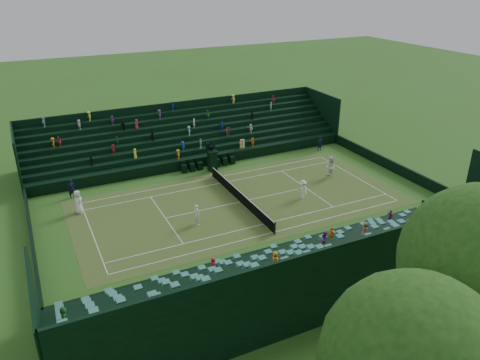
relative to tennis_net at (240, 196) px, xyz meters
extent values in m
plane|color=#36641F|center=(0.00, 0.00, -0.53)|extent=(160.00, 160.00, 0.00)
cube|color=#327326|center=(0.00, 0.00, -0.52)|extent=(12.97, 26.77, 0.01)
cube|color=black|center=(0.00, 15.88, -0.03)|extent=(17.17, 0.20, 1.00)
cube|color=black|center=(0.00, -15.88, -0.03)|extent=(17.17, 0.20, 1.00)
cube|color=black|center=(8.48, 0.00, -0.03)|extent=(0.20, 31.77, 1.00)
cube|color=black|center=(-8.48, 0.00, -0.03)|extent=(0.20, 31.77, 1.00)
cube|color=black|center=(8.98, 0.00, -0.03)|extent=(0.80, 32.00, 1.00)
cube|color=black|center=(9.79, 0.00, 0.20)|extent=(0.80, 32.00, 1.45)
cube|color=black|center=(10.58, 0.00, 0.42)|extent=(0.80, 32.00, 1.90)
cube|color=black|center=(11.38, 0.00, 0.65)|extent=(0.80, 32.00, 2.35)
cube|color=black|center=(12.18, 0.00, 0.87)|extent=(0.80, 32.00, 2.80)
cube|color=black|center=(12.98, 0.00, 1.10)|extent=(0.80, 32.00, 3.25)
cube|color=black|center=(13.79, 0.00, 1.32)|extent=(0.80, 32.00, 3.70)
cube|color=black|center=(14.59, 0.00, 1.55)|extent=(0.80, 32.00, 4.15)
cube|color=black|center=(15.08, 0.00, 1.92)|extent=(0.20, 32.00, 4.90)
cube|color=black|center=(-8.98, 0.00, -0.03)|extent=(0.80, 32.00, 1.00)
cube|color=black|center=(-9.79, 0.00, 0.20)|extent=(0.80, 32.00, 1.45)
cube|color=black|center=(-10.58, 0.00, 0.42)|extent=(0.80, 32.00, 1.90)
cube|color=black|center=(-11.38, 0.00, 0.65)|extent=(0.80, 32.00, 2.35)
cube|color=black|center=(-12.18, 0.00, 0.87)|extent=(0.80, 32.00, 2.80)
cube|color=black|center=(-12.98, 0.00, 1.10)|extent=(0.80, 32.00, 3.25)
cube|color=black|center=(-13.79, 0.00, 1.32)|extent=(0.80, 32.00, 3.70)
cube|color=black|center=(-14.59, 0.00, 1.55)|extent=(0.80, 32.00, 4.15)
cube|color=black|center=(-15.08, 0.00, 1.92)|extent=(0.20, 32.00, 4.90)
cylinder|color=black|center=(-5.79, 0.00, 0.00)|extent=(0.10, 0.10, 1.06)
cylinder|color=black|center=(5.79, 0.00, 0.00)|extent=(0.10, 0.10, 1.06)
cube|color=black|center=(0.00, 0.00, -0.07)|extent=(11.57, 0.02, 0.86)
cube|color=white|center=(0.00, 0.00, 0.40)|extent=(11.57, 0.04, 0.07)
cylinder|color=black|center=(21.26, 0.43, 1.30)|extent=(0.50, 0.50, 3.66)
cube|color=black|center=(-7.15, 0.53, 0.43)|extent=(0.74, 0.74, 1.91)
cube|color=black|center=(-7.15, 0.53, 1.44)|extent=(0.96, 0.96, 0.11)
cube|color=black|center=(-7.52, 0.53, 1.81)|extent=(0.08, 0.96, 0.74)
imported|color=black|center=(-7.15, 0.53, 1.98)|extent=(0.43, 0.52, 0.99)
cube|color=black|center=(-7.88, -2.06, -0.14)|extent=(0.49, 0.49, 0.78)
cube|color=black|center=(-8.13, -2.06, 0.35)|extent=(0.06, 0.49, 0.49)
cube|color=black|center=(-7.88, -1.26, -0.14)|extent=(0.49, 0.49, 0.78)
cube|color=black|center=(-8.13, -1.26, 0.35)|extent=(0.06, 0.49, 0.49)
cube|color=black|center=(-7.88, -0.46, -0.14)|extent=(0.49, 0.49, 0.78)
cube|color=black|center=(-8.13, -0.46, 0.35)|extent=(0.06, 0.49, 0.49)
cube|color=black|center=(-7.88, 1.34, -0.14)|extent=(0.49, 0.49, 0.78)
cube|color=black|center=(-8.13, 1.34, 0.35)|extent=(0.06, 0.49, 0.49)
cube|color=black|center=(-7.88, 2.14, -0.14)|extent=(0.49, 0.49, 0.78)
cube|color=black|center=(-8.13, 2.14, 0.35)|extent=(0.06, 0.49, 0.49)
cube|color=black|center=(-7.88, 2.94, -0.14)|extent=(0.49, 0.49, 0.78)
cube|color=black|center=(-8.13, 2.94, 0.35)|extent=(0.06, 0.49, 0.49)
imported|color=white|center=(-3.83, -12.21, 0.44)|extent=(1.09, 0.90, 1.92)
imported|color=white|center=(1.92, -4.50, 0.30)|extent=(0.64, 0.45, 1.65)
imported|color=white|center=(-0.95, 9.66, 0.48)|extent=(1.09, 0.91, 2.01)
imported|color=white|center=(1.63, 5.02, 0.30)|extent=(1.08, 0.64, 1.65)
imported|color=black|center=(-7.27, 12.90, 0.27)|extent=(0.43, 0.61, 1.59)
imported|color=black|center=(-6.89, -12.31, 0.31)|extent=(0.52, 0.68, 1.68)
camera|label=1|loc=(31.01, -15.00, 16.95)|focal=35.00mm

